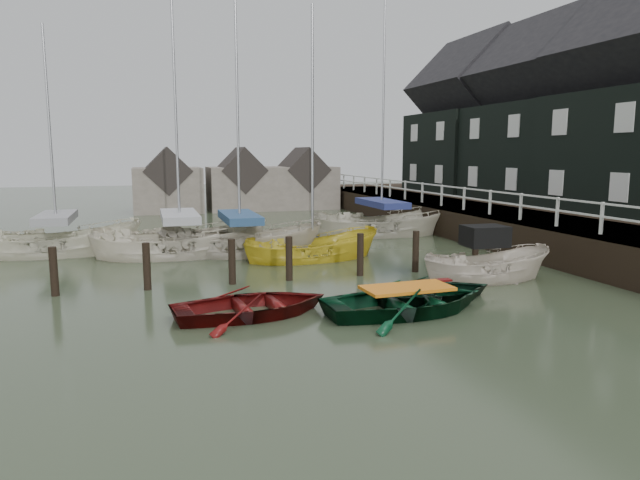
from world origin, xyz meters
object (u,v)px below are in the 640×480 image
object	(u,v)px
rowboat_green	(406,313)
sailboat_d	(381,234)
rowboat_dkgreen	(433,300)
sailboat_b	(240,253)
rowboat_red	(253,316)
sailboat_c	(313,259)
motorboat	(486,278)
sailboat_e	(58,253)
sailboat_a	(181,254)

from	to	relation	value
rowboat_green	sailboat_d	world-z (taller)	sailboat_d
rowboat_green	rowboat_dkgreen	world-z (taller)	rowboat_green
sailboat_b	sailboat_d	distance (m)	8.17
rowboat_red	rowboat_dkgreen	distance (m)	5.03
rowboat_green	sailboat_d	xyz separation A→B (m)	(4.79, 12.87, 0.06)
sailboat_b	sailboat_c	bearing A→B (deg)	-110.34
sailboat_b	motorboat	bearing A→B (deg)	-120.17
rowboat_dkgreen	motorboat	size ratio (longest dim) A/B	0.82
sailboat_c	sailboat_d	xyz separation A→B (m)	(5.00, 5.15, 0.04)
rowboat_green	sailboat_b	xyz separation A→B (m)	(-2.67, 9.53, 0.06)
sailboat_c	sailboat_d	distance (m)	7.18
motorboat	sailboat_e	bearing A→B (deg)	59.26
sailboat_d	rowboat_dkgreen	bearing A→B (deg)	171.11
sailboat_e	motorboat	bearing A→B (deg)	-123.23
sailboat_a	sailboat_d	xyz separation A→B (m)	(9.74, 2.92, 0.00)
rowboat_red	rowboat_green	xyz separation A→B (m)	(3.76, -0.90, 0.00)
sailboat_b	sailboat_e	bearing A→B (deg)	89.07
rowboat_green	rowboat_dkgreen	size ratio (longest dim) A/B	1.21
sailboat_d	sailboat_e	size ratio (longest dim) A/B	1.24
motorboat	sailboat_d	distance (m)	10.32
sailboat_d	sailboat_e	world-z (taller)	sailboat_d
rowboat_red	sailboat_d	world-z (taller)	sailboat_d
rowboat_dkgreen	sailboat_e	distance (m)	15.24
rowboat_dkgreen	sailboat_b	distance (m)	9.44
rowboat_red	rowboat_green	distance (m)	3.87
sailboat_a	sailboat_d	world-z (taller)	sailboat_d
motorboat	sailboat_b	xyz separation A→B (m)	(-6.66, 6.96, -0.03)
rowboat_red	sailboat_a	xyz separation A→B (m)	(-1.19, 9.04, 0.06)
sailboat_b	sailboat_d	bearing A→B (deg)	-49.84
sailboat_b	sailboat_c	distance (m)	3.06
rowboat_red	sailboat_e	world-z (taller)	sailboat_e
rowboat_dkgreen	sailboat_c	distance (m)	6.92
motorboat	sailboat_a	size ratio (longest dim) A/B	0.36
sailboat_c	sailboat_e	size ratio (longest dim) A/B	1.02
rowboat_dkgreen	sailboat_d	size ratio (longest dim) A/B	0.29
rowboat_red	sailboat_a	bearing A→B (deg)	1.14
rowboat_dkgreen	sailboat_c	bearing A→B (deg)	9.86
sailboat_c	rowboat_dkgreen	bearing A→B (deg)	-172.19
rowboat_red	sailboat_c	bearing A→B (deg)	-33.84
rowboat_dkgreen	sailboat_d	xyz separation A→B (m)	(3.52, 11.91, 0.06)
motorboat	sailboat_e	size ratio (longest dim) A/B	0.43
rowboat_green	sailboat_b	bearing A→B (deg)	13.27
rowboat_red	sailboat_e	xyz separation A→B (m)	(-5.83, 10.75, 0.06)
sailboat_d	rowboat_green	bearing A→B (deg)	167.16
motorboat	sailboat_e	world-z (taller)	sailboat_e
rowboat_dkgreen	sailboat_d	distance (m)	12.42
rowboat_green	motorboat	world-z (taller)	motorboat
rowboat_dkgreen	sailboat_a	world-z (taller)	sailboat_a
sailboat_d	sailboat_e	bearing A→B (deg)	102.41
sailboat_a	sailboat_b	distance (m)	2.32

